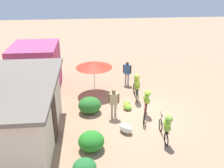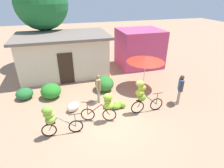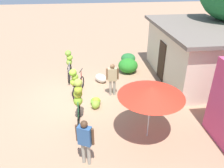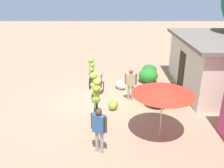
# 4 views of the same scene
# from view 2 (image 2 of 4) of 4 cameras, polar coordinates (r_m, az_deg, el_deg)

# --- Properties ---
(ground_plane) EXTENTS (60.00, 60.00, 0.00)m
(ground_plane) POSITION_cam_2_polar(r_m,az_deg,el_deg) (8.61, -1.29, -11.10)
(ground_plane) COLOR #A57E61
(building_low) EXTENTS (6.14, 3.85, 2.77)m
(building_low) POSITION_cam_2_polar(r_m,az_deg,el_deg) (13.28, -14.68, 8.87)
(building_low) COLOR beige
(building_low) RESTS_ON ground
(shop_pink) EXTENTS (3.20, 2.80, 2.79)m
(shop_pink) POSITION_cam_2_polar(r_m,az_deg,el_deg) (14.60, 8.48, 10.98)
(shop_pink) COLOR #C64372
(shop_pink) RESTS_ON ground
(tree_behind_building) EXTENTS (3.75, 3.75, 6.45)m
(tree_behind_building) POSITION_cam_2_polar(r_m,az_deg,el_deg) (15.03, -21.10, 22.33)
(tree_behind_building) COLOR brown
(tree_behind_building) RESTS_ON ground
(hedge_bush_front_left) EXTENTS (0.90, 0.89, 0.58)m
(hedge_bush_front_left) POSITION_cam_2_polar(r_m,az_deg,el_deg) (11.14, -25.55, -2.72)
(hedge_bush_front_left) COLOR #266D31
(hedge_bush_front_left) RESTS_ON ground
(hedge_bush_front_right) EXTENTS (1.09, 1.10, 0.80)m
(hedge_bush_front_right) POSITION_cam_2_polar(r_m,az_deg,el_deg) (10.65, -18.45, -2.03)
(hedge_bush_front_right) COLOR #277F25
(hedge_bush_front_right) RESTS_ON ground
(hedge_bush_mid) EXTENTS (1.09, 1.22, 0.86)m
(hedge_bush_mid) POSITION_cam_2_polar(r_m,az_deg,el_deg) (10.87, -2.37, 0.19)
(hedge_bush_mid) COLOR #2C722A
(hedge_bush_mid) RESTS_ON ground
(market_umbrella) EXTENTS (2.19, 2.19, 2.02)m
(market_umbrella) POSITION_cam_2_polar(r_m,az_deg,el_deg) (10.80, 10.39, 7.74)
(market_umbrella) COLOR beige
(market_umbrella) RESTS_ON ground
(bicycle_leftmost) EXTENTS (1.67, 0.41, 1.45)m
(bicycle_leftmost) POSITION_cam_2_polar(r_m,az_deg,el_deg) (7.62, -18.06, -10.12)
(bicycle_leftmost) COLOR black
(bicycle_leftmost) RESTS_ON ground
(bicycle_near_pile) EXTENTS (1.55, 0.64, 1.44)m
(bicycle_near_pile) POSITION_cam_2_polar(r_m,az_deg,el_deg) (8.08, -2.12, -6.58)
(bicycle_near_pile) COLOR black
(bicycle_near_pile) RESTS_ON ground
(bicycle_center_loaded) EXTENTS (1.66, 0.42, 1.72)m
(bicycle_center_loaded) POSITION_cam_2_polar(r_m,az_deg,el_deg) (8.67, 9.42, -3.17)
(bicycle_center_loaded) COLOR black
(bicycle_center_loaded) RESTS_ON ground
(banana_pile_on_ground) EXTENTS (0.81, 0.51, 0.35)m
(banana_pile_on_ground) POSITION_cam_2_polar(r_m,az_deg,el_deg) (9.33, 1.92, -6.52)
(banana_pile_on_ground) COLOR #7FA935
(banana_pile_on_ground) RESTS_ON ground
(produce_sack) EXTENTS (0.82, 0.79, 0.44)m
(produce_sack) POSITION_cam_2_polar(r_m,az_deg,el_deg) (9.30, -11.97, -6.89)
(produce_sack) COLOR silver
(produce_sack) RESTS_ON ground
(person_vendor) EXTENTS (0.22, 0.58, 1.57)m
(person_vendor) POSITION_cam_2_polar(r_m,az_deg,el_deg) (9.45, -4.29, -0.57)
(person_vendor) COLOR gray
(person_vendor) RESTS_ON ground
(person_bystander) EXTENTS (0.36, 0.53, 1.61)m
(person_bystander) POSITION_cam_2_polar(r_m,az_deg,el_deg) (9.92, 20.53, -0.79)
(person_bystander) COLOR gray
(person_bystander) RESTS_ON ground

